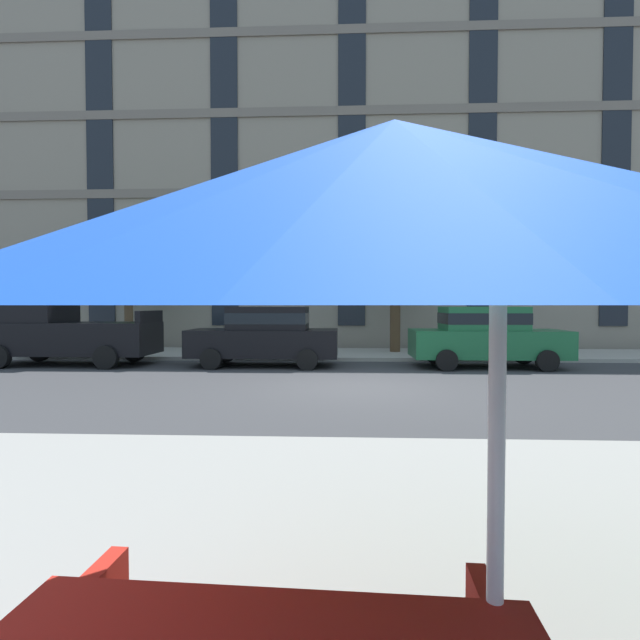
% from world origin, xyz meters
% --- Properties ---
extents(ground_plane, '(120.00, 120.00, 0.00)m').
position_xyz_m(ground_plane, '(0.00, 0.00, 0.00)').
color(ground_plane, '#38383A').
extents(sidewalk_far, '(56.00, 3.60, 0.12)m').
position_xyz_m(sidewalk_far, '(0.00, 6.80, 0.06)').
color(sidewalk_far, '#9E998E').
rests_on(sidewalk_far, ground).
extents(apartment_building, '(46.46, 12.08, 16.00)m').
position_xyz_m(apartment_building, '(0.00, 14.99, 8.00)').
color(apartment_building, gray).
rests_on(apartment_building, ground).
extents(pickup_black, '(5.10, 2.12, 2.20)m').
position_xyz_m(pickup_black, '(-8.90, 3.70, 1.03)').
color(pickup_black, black).
rests_on(pickup_black, ground).
extents(sedan_black, '(4.40, 1.98, 1.78)m').
position_xyz_m(sedan_black, '(-2.66, 3.70, 0.95)').
color(sedan_black, black).
rests_on(sedan_black, ground).
extents(sedan_green, '(4.40, 1.98, 1.78)m').
position_xyz_m(sedan_green, '(3.83, 3.70, 0.95)').
color(sedan_green, '#195933').
rests_on(sedan_green, ground).
extents(street_tree_left, '(2.48, 2.48, 4.71)m').
position_xyz_m(street_tree_left, '(-7.98, 7.06, 3.30)').
color(street_tree_left, brown).
rests_on(street_tree_left, ground).
extents(street_tree_middle, '(2.59, 2.59, 4.84)m').
position_xyz_m(street_tree_middle, '(1.77, 7.07, 3.50)').
color(street_tree_middle, '#4C3823').
rests_on(street_tree_middle, ground).
extents(patio_umbrella, '(3.33, 3.10, 2.27)m').
position_xyz_m(patio_umbrella, '(0.18, -9.00, 2.01)').
color(patio_umbrella, silver).
rests_on(patio_umbrella, ground).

